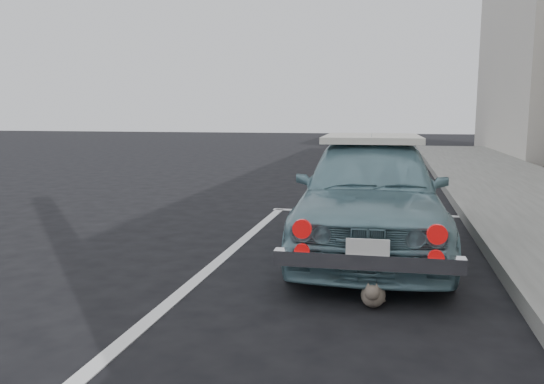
{
  "coord_description": "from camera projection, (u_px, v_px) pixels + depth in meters",
  "views": [
    {
      "loc": [
        0.8,
        -1.58,
        1.51
      ],
      "look_at": [
        -0.33,
        3.4,
        0.75
      ],
      "focal_mm": 35.0,
      "sensor_mm": 36.0,
      "label": 1
    }
  ],
  "objects": [
    {
      "name": "pline_front",
      "position": [
        369.0,
        213.0,
        8.08
      ],
      "size": [
        3.0,
        0.12,
        0.01
      ],
      "primitive_type": "cube",
      "color": "silver",
      "rests_on": "ground"
    },
    {
      "name": "retro_coupe",
      "position": [
        370.0,
        192.0,
        5.84
      ],
      "size": [
        1.65,
        3.86,
        1.3
      ],
      "rotation": [
        0.0,
        0.0,
        0.03
      ],
      "color": "#719BA6",
      "rests_on": "ground"
    },
    {
      "name": "cat",
      "position": [
        373.0,
        294.0,
        4.16
      ],
      "size": [
        0.2,
        0.44,
        0.23
      ],
      "rotation": [
        0.0,
        0.0,
        -0.04
      ],
      "color": "brown",
      "rests_on": "ground"
    },
    {
      "name": "pline_side",
      "position": [
        204.0,
        274.0,
        5.01
      ],
      "size": [
        0.12,
        7.0,
        0.01
      ],
      "primitive_type": "cube",
      "color": "silver",
      "rests_on": "ground"
    }
  ]
}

